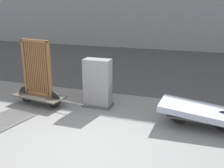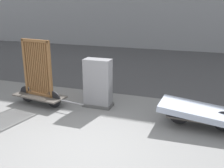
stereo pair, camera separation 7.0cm
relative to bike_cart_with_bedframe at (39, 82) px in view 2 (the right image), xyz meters
The scene contains 5 objects.
ground_plane 2.87m from the bike_cart_with_bedframe, 40.95° to the right, with size 60.00×60.00×0.00m, color slate.
road_strip 6.27m from the bike_cart_with_bedframe, 70.23° to the left, with size 56.00×8.59×0.01m.
bike_cart_with_bedframe is the anchor object (origin of this frame).
bike_cart_with_mattress 4.24m from the bike_cart_with_bedframe, ahead, with size 2.38×0.95×0.53m.
utility_cabinet 1.62m from the bike_cart_with_bedframe, 15.03° to the left, with size 0.77×0.42×1.31m.
Camera 2 is at (2.03, -3.91, 2.69)m, focal length 42.00 mm.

